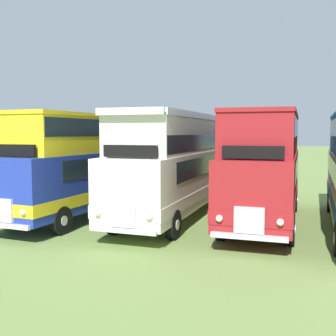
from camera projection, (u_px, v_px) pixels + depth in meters
ground_plane at (262, 224)px, 16.75m from camera, size 200.00×200.00×0.00m
bus_first_in_row at (96, 159)px, 19.23m from camera, size 3.09×11.73×4.49m
bus_second_in_row at (175, 163)px, 18.08m from camera, size 2.71×10.57×4.52m
bus_third_in_row at (265, 163)px, 16.91m from camera, size 2.81×9.80×4.49m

